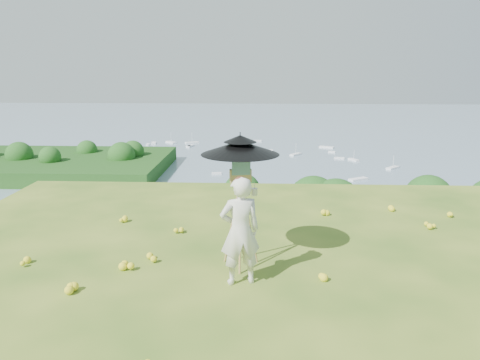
# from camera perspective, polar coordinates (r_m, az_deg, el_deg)

# --- Properties ---
(ground) EXTENTS (14.00, 14.00, 0.00)m
(ground) POSITION_cam_1_polar(r_m,az_deg,el_deg) (6.44, 8.84, -16.01)
(ground) COLOR #375F1B
(ground) RESTS_ON ground
(shoreline_tier) EXTENTS (170.00, 28.00, 8.00)m
(shoreline_tier) POSITION_cam_1_polar(r_m,az_deg,el_deg) (89.58, 2.83, -12.10)
(shoreline_tier) COLOR gray
(shoreline_tier) RESTS_ON bay_water
(bay_water) EXTENTS (700.00, 700.00, 0.00)m
(bay_water) POSITION_cam_1_polar(r_m,az_deg,el_deg) (248.35, 2.72, 5.23)
(bay_water) COLOR gray
(bay_water) RESTS_ON ground
(peninsula) EXTENTS (90.00, 60.00, 12.00)m
(peninsula) POSITION_cam_1_polar(r_m,az_deg,el_deg) (179.81, -21.90, 2.54)
(peninsula) COLOR #133C10
(peninsula) RESTS_ON bay_water
(slope_trees) EXTENTS (110.00, 50.00, 6.00)m
(slope_trees) POSITION_cam_1_polar(r_m,az_deg,el_deg) (44.44, 3.31, -10.32)
(slope_trees) COLOR #154616
(slope_trees) RESTS_ON forest_slope
(harbor_town) EXTENTS (110.00, 22.00, 5.00)m
(harbor_town) POSITION_cam_1_polar(r_m,az_deg,el_deg) (86.93, 2.88, -8.25)
(harbor_town) COLOR silver
(harbor_town) RESTS_ON shoreline_tier
(moored_boats) EXTENTS (140.00, 140.00, 0.70)m
(moored_boats) POSITION_cam_1_polar(r_m,az_deg,el_deg) (170.98, -1.44, 1.41)
(moored_boats) COLOR white
(moored_boats) RESTS_ON bay_water
(wildflowers) EXTENTS (10.00, 10.50, 0.12)m
(wildflowers) POSITION_cam_1_polar(r_m,az_deg,el_deg) (6.62, 8.63, -14.48)
(wildflowers) COLOR yellow
(wildflowers) RESTS_ON ground
(painter) EXTENTS (0.68, 0.54, 1.64)m
(painter) POSITION_cam_1_polar(r_m,az_deg,el_deg) (6.88, 0.01, -6.24)
(painter) COLOR silver
(painter) RESTS_ON ground
(field_easel) EXTENTS (0.79, 0.79, 1.76)m
(field_easel) POSITION_cam_1_polar(r_m,az_deg,el_deg) (7.44, 0.06, -4.21)
(field_easel) COLOR #AD8148
(field_easel) RESTS_ON ground
(sun_umbrella) EXTENTS (1.54, 1.54, 0.74)m
(sun_umbrella) POSITION_cam_1_polar(r_m,az_deg,el_deg) (7.24, 0.02, 2.94)
(sun_umbrella) COLOR black
(sun_umbrella) RESTS_ON field_easel
(painter_cap) EXTENTS (0.22, 0.25, 0.10)m
(painter_cap) POSITION_cam_1_polar(r_m,az_deg,el_deg) (6.66, 0.01, 0.04)
(painter_cap) COLOR pink
(painter_cap) RESTS_ON painter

